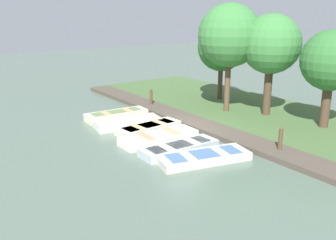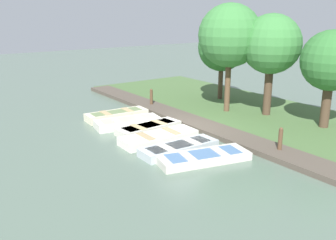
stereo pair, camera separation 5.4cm
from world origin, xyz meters
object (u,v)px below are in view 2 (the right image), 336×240
rowboat_0 (117,115)px  mooring_post_far (280,141)px  rowboat_3 (159,137)px  mooring_post_near (151,98)px  rowboat_4 (179,148)px  rowboat_5 (203,157)px  park_tree_far_left (222,47)px  rowboat_2 (149,128)px  park_tree_left (230,36)px  rowboat_1 (128,122)px  park_tree_center (271,45)px  park_tree_right (331,61)px

rowboat_0 → mooring_post_far: mooring_post_far is taller
rowboat_3 → mooring_post_near: size_ratio=3.09×
rowboat_4 → rowboat_5: 1.31m
park_tree_far_left → rowboat_0: bearing=-0.8°
rowboat_2 → park_tree_left: 6.71m
mooring_post_near → rowboat_3: bearing=59.9°
rowboat_1 → park_tree_center: size_ratio=0.62×
rowboat_5 → mooring_post_near: bearing=-96.0°
park_tree_left → park_tree_right: (-1.67, 4.90, -0.96)m
rowboat_5 → mooring_post_near: 8.52m
rowboat_4 → park_tree_far_left: bearing=-141.8°
mooring_post_near → park_tree_center: bearing=127.2°
park_tree_center → rowboat_2: bearing=-12.9°
rowboat_3 → rowboat_4: rowboat_3 is taller
rowboat_2 → rowboat_3: 1.50m
mooring_post_far → park_tree_left: 7.39m
rowboat_2 → rowboat_5: (0.30, 4.28, -0.02)m
rowboat_1 → rowboat_5: rowboat_1 is taller
mooring_post_near → rowboat_0: bearing=17.6°
park_tree_center → park_tree_right: size_ratio=1.15×
rowboat_5 → mooring_post_near: mooring_post_near is taller
park_tree_left → mooring_post_far: bearing=64.6°
mooring_post_near → park_tree_left: park_tree_left is taller
rowboat_2 → park_tree_right: (-7.01, 4.62, 3.09)m
rowboat_0 → mooring_post_far: (-2.77, 8.37, 0.37)m
rowboat_5 → park_tree_left: park_tree_left is taller
rowboat_3 → park_tree_left: (-5.75, -1.73, 4.03)m
rowboat_2 → park_tree_far_left: 8.28m
park_tree_far_left → park_tree_right: park_tree_far_left is taller
rowboat_2 → rowboat_3: (0.41, 1.45, 0.01)m
rowboat_4 → rowboat_2: bearing=-97.5°
rowboat_1 → park_tree_center: bearing=168.3°
mooring_post_near → park_tree_far_left: park_tree_far_left is taller
rowboat_1 → park_tree_center: park_tree_center is taller
rowboat_0 → rowboat_2: size_ratio=1.02×
mooring_post_far → park_tree_left: (-2.76, -5.81, 3.65)m
park_tree_left → park_tree_center: bearing=124.1°
mooring_post_far → park_tree_left: size_ratio=0.19×
mooring_post_near → rowboat_5: bearing=70.2°
rowboat_1 → rowboat_3: rowboat_1 is taller
rowboat_5 → park_tree_right: 7.95m
rowboat_3 → mooring_post_far: bearing=127.7°
rowboat_3 → rowboat_5: bearing=93.7°
rowboat_5 → rowboat_0: bearing=-77.2°
rowboat_4 → rowboat_5: rowboat_4 is taller
rowboat_0 → park_tree_right: (-7.19, 7.46, 3.06)m
rowboat_4 → park_tree_center: size_ratio=0.62×
rowboat_3 → mooring_post_near: bearing=-118.7°
park_tree_left → park_tree_far_left: bearing=-126.3°
rowboat_2 → mooring_post_far: (-2.59, 5.52, 0.40)m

